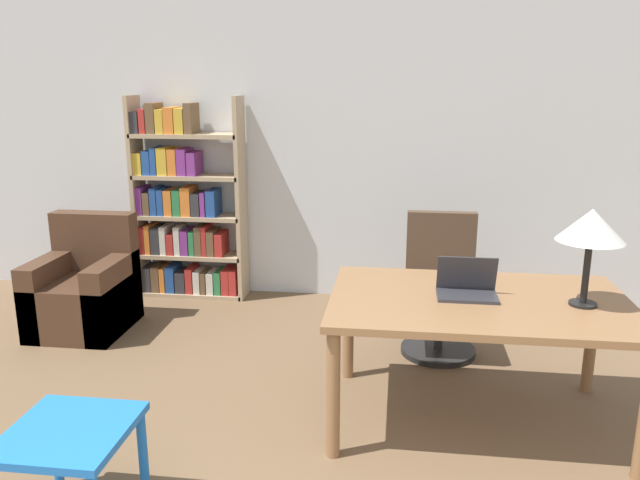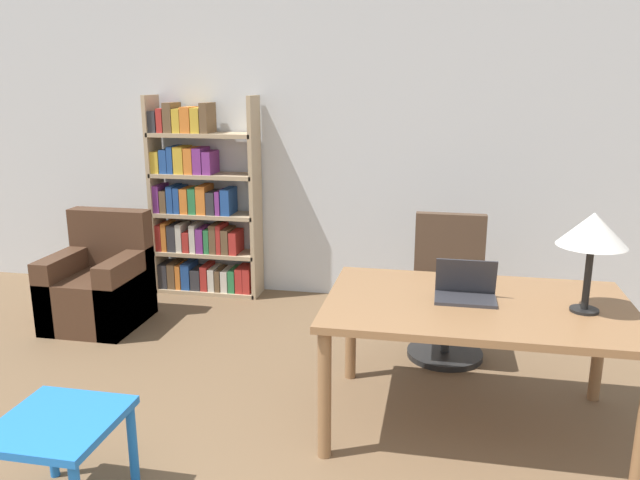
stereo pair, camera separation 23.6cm
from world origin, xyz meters
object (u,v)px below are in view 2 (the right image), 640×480
at_px(desk, 477,317).
at_px(table_lamp, 593,231).
at_px(bookshelf, 199,209).
at_px(laptop, 465,291).
at_px(office_chair, 448,292).
at_px(side_table_blue, 59,435).
at_px(armchair, 100,287).

distance_m(desk, table_lamp, 0.74).
height_order(desk, bookshelf, bookshelf).
distance_m(laptop, bookshelf, 2.94).
relative_size(office_chair, side_table_blue, 1.86).
height_order(desk, side_table_blue, desk).
bearing_deg(office_chair, laptop, -85.25).
bearing_deg(laptop, office_chair, 94.75).
xyz_separation_m(desk, laptop, (-0.07, 0.04, 0.13)).
height_order(laptop, armchair, laptop).
distance_m(armchair, bookshelf, 1.13).
relative_size(laptop, table_lamp, 0.62).
xyz_separation_m(office_chair, armchair, (-2.71, 0.04, -0.16)).
bearing_deg(side_table_blue, office_chair, 51.32).
distance_m(office_chair, armchair, 2.72).
relative_size(laptop, bookshelf, 0.18).
distance_m(laptop, office_chair, 0.99).
height_order(office_chair, armchair, office_chair).
height_order(table_lamp, armchair, table_lamp).
bearing_deg(laptop, bookshelf, 140.78).
xyz_separation_m(side_table_blue, armchair, (-1.05, 2.12, -0.09)).
height_order(office_chair, bookshelf, bookshelf).
height_order(table_lamp, bookshelf, bookshelf).
bearing_deg(laptop, desk, -28.88).
height_order(desk, office_chair, office_chair).
bearing_deg(table_lamp, office_chair, 123.90).
distance_m(laptop, table_lamp, 0.71).
bearing_deg(table_lamp, bookshelf, 146.14).
relative_size(desk, bookshelf, 0.92).
height_order(desk, laptop, laptop).
bearing_deg(desk, armchair, 160.44).
height_order(armchair, bookshelf, bookshelf).
distance_m(table_lamp, bookshelf, 3.49).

